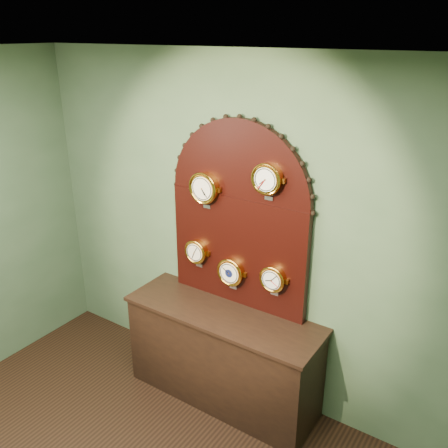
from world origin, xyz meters
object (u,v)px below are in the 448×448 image
Objects in this scene: hygrometer at (197,251)px; tide_clock at (273,279)px; shop_counter at (223,357)px; arabic_clock at (267,179)px; display_board at (238,210)px; barometer at (231,272)px; roman_clock at (204,188)px.

hygrometer is 0.72m from tide_clock.
arabic_clock is (0.28, 0.15, 1.54)m from shop_counter.
display_board is 0.51m from barometer.
display_board is 5.92× the size of hygrometer.
shop_counter is at bearing -81.88° from barometer.
tide_clock is (0.38, 0.00, 0.05)m from barometer.
hygrometer reaches higher than tide_clock.
display_board reaches higher than shop_counter.
tide_clock is at bearing 0.45° from arabic_clock.
tide_clock is at bearing 0.10° from roman_clock.
arabic_clock is at bearing -13.61° from display_board.
arabic_clock is 1.11× the size of hygrometer.
tide_clock is (0.08, 0.00, -0.77)m from arabic_clock.
shop_counter is 1.57m from arabic_clock.
shop_counter is at bearing -23.03° from hygrometer.
roman_clock reaches higher than shop_counter.
shop_counter is 0.73m from barometer.
display_board reaches higher than tide_clock.
shop_counter is 1.41m from roman_clock.
arabic_clock is (0.55, 0.00, 0.16)m from roman_clock.
barometer is (-0.30, -0.00, -0.82)m from arabic_clock.
display_board reaches higher than arabic_clock.
display_board is 0.58m from tide_clock.
hygrometer is (-0.36, 0.15, 0.81)m from shop_counter.
hygrometer is 0.99× the size of tide_clock.
hygrometer is at bearing 179.86° from barometer.
roman_clock is 1.17× the size of tide_clock.
tide_clock is at bearing 0.11° from barometer.
tide_clock is (0.36, -0.07, -0.46)m from display_board.
hygrometer is at bearing 179.94° from arabic_clock.
tide_clock is (0.72, -0.00, -0.04)m from hygrometer.
roman_clock is 1.07× the size of arabic_clock.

